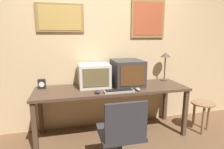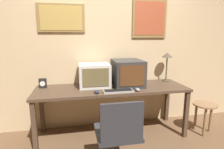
# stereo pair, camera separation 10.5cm
# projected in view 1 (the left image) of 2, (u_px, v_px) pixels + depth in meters

# --- Properties ---
(wall_back) EXTENTS (8.00, 0.08, 2.60)m
(wall_back) POSITION_uv_depth(u_px,v_px,m) (106.00, 45.00, 2.93)
(wall_back) COLOR #D1B284
(wall_back) RESTS_ON ground_plane
(desk) EXTENTS (2.15, 0.66, 0.73)m
(desk) POSITION_uv_depth(u_px,v_px,m) (112.00, 92.00, 2.69)
(desk) COLOR #4C3828
(desk) RESTS_ON ground_plane
(monitor_left) EXTENTS (0.44, 0.39, 0.33)m
(monitor_left) POSITION_uv_depth(u_px,v_px,m) (94.00, 75.00, 2.70)
(monitor_left) COLOR beige
(monitor_left) RESTS_ON desk
(monitor_right) EXTENTS (0.42, 0.48, 0.38)m
(monitor_right) POSITION_uv_depth(u_px,v_px,m) (127.00, 73.00, 2.75)
(monitor_right) COLOR #333333
(monitor_right) RESTS_ON desk
(keyboard_main) EXTENTS (0.40, 0.13, 0.03)m
(keyboard_main) POSITION_uv_depth(u_px,v_px,m) (119.00, 91.00, 2.46)
(keyboard_main) COLOR #A8A399
(keyboard_main) RESTS_ON desk
(mouse_near_keyboard) EXTENTS (0.06, 0.11, 0.04)m
(mouse_near_keyboard) POSITION_uv_depth(u_px,v_px,m) (138.00, 89.00, 2.51)
(mouse_near_keyboard) COLOR gray
(mouse_near_keyboard) RESTS_ON desk
(mouse_far_corner) EXTENTS (0.07, 0.11, 0.04)m
(mouse_far_corner) POSITION_uv_depth(u_px,v_px,m) (97.00, 92.00, 2.40)
(mouse_far_corner) COLOR #282D3D
(mouse_far_corner) RESTS_ON desk
(desk_clock) EXTENTS (0.10, 0.06, 0.13)m
(desk_clock) POSITION_uv_depth(u_px,v_px,m) (42.00, 84.00, 2.60)
(desk_clock) COLOR black
(desk_clock) RESTS_ON desk
(desk_lamp) EXTENTS (0.17, 0.17, 0.46)m
(desk_lamp) POSITION_uv_depth(u_px,v_px,m) (165.00, 58.00, 3.02)
(desk_lamp) COLOR #4C4233
(desk_lamp) RESTS_ON desk
(office_chair) EXTENTS (0.47, 0.47, 0.85)m
(office_chair) POSITION_uv_depth(u_px,v_px,m) (121.00, 141.00, 1.95)
(office_chair) COLOR black
(office_chair) RESTS_ON ground_plane
(side_stool) EXTENTS (0.34, 0.34, 0.46)m
(side_stool) POSITION_uv_depth(u_px,v_px,m) (202.00, 109.00, 2.85)
(side_stool) COLOR #8E6B47
(side_stool) RESTS_ON ground_plane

